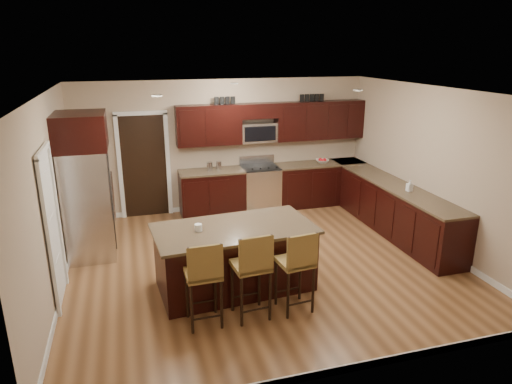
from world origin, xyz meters
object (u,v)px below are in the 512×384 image
object	(u,v)px
stool_mid	(253,266)
refrigerator	(86,185)
stool_left	(204,274)
stool_right	(297,262)
island	(235,259)
range	(260,188)

from	to	relation	value
stool_mid	refrigerator	xyz separation A→B (m)	(-2.04, 2.55, 0.48)
refrigerator	stool_left	bearing A→B (deg)	-60.56
stool_left	stool_right	distance (m)	1.20
stool_mid	refrigerator	size ratio (longest dim) A/B	0.50
stool_left	refrigerator	bearing A→B (deg)	118.22
island	refrigerator	xyz separation A→B (m)	(-2.02, 1.70, 0.78)
range	stool_right	world-z (taller)	stool_right
stool_mid	island	bearing A→B (deg)	86.98
stool_left	stool_right	bearing A→B (deg)	-1.18
island	stool_mid	size ratio (longest dim) A/B	1.96
stool_right	refrigerator	xyz separation A→B (m)	(-2.63, 2.54, 0.51)
island	stool_left	size ratio (longest dim) A/B	2.02
stool_left	stool_right	xyz separation A→B (m)	(1.20, 0.00, -0.01)
island	stool_right	xyz separation A→B (m)	(0.62, -0.85, 0.27)
range	stool_mid	size ratio (longest dim) A/B	0.95
range	stool_mid	bearing A→B (deg)	-107.75
stool_mid	stool_left	bearing A→B (deg)	174.98
stool_mid	refrigerator	world-z (taller)	refrigerator
range	island	size ratio (longest dim) A/B	0.48
stool_left	island	bearing A→B (deg)	54.43
island	stool_left	bearing A→B (deg)	-128.89
range	refrigerator	bearing A→B (deg)	-157.30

